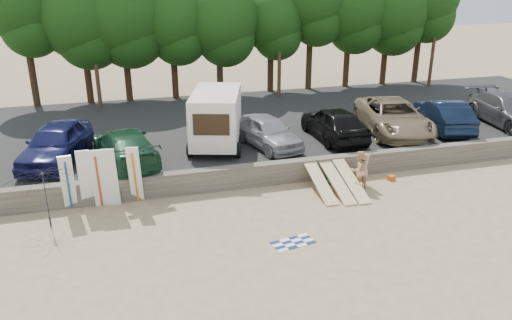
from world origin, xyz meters
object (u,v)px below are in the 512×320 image
(car_5, at_px, (444,115))
(car_2, at_px, (268,132))
(beachgoer_b, at_px, (359,170))
(beach_umbrella, at_px, (45,199))
(car_0, at_px, (56,143))
(box_trailer, at_px, (216,116))
(car_1, at_px, (125,146))
(car_6, at_px, (508,110))
(car_4, at_px, (393,117))
(car_3, at_px, (334,123))
(beachgoer_a, at_px, (364,170))
(cooler, at_px, (325,181))

(car_5, bearing_deg, car_2, 14.51)
(beachgoer_b, height_order, beach_umbrella, beach_umbrella)
(car_0, bearing_deg, car_2, 12.78)
(box_trailer, height_order, car_5, box_trailer)
(car_1, distance_m, beachgoer_b, 10.48)
(car_2, xyz_separation_m, car_6, (14.17, -0.09, 0.08))
(car_4, xyz_separation_m, car_6, (6.99, -0.48, -0.03))
(car_1, height_order, beachgoer_b, car_1)
(beachgoer_b, xyz_separation_m, beach_umbrella, (-12.67, -0.07, 0.27))
(beach_umbrella, bearing_deg, car_5, 13.07)
(car_3, bearing_deg, car_4, -177.34)
(car_5, distance_m, car_6, 4.07)
(car_2, xyz_separation_m, beach_umbrella, (-9.90, -4.53, -0.33))
(car_1, relative_size, beach_umbrella, 2.19)
(beachgoer_b, bearing_deg, car_4, -137.81)
(car_3, bearing_deg, car_2, 2.87)
(car_3, bearing_deg, car_5, 178.81)
(car_4, bearing_deg, box_trailer, -170.48)
(box_trailer, distance_m, car_5, 12.57)
(car_3, bearing_deg, car_6, 178.03)
(car_0, bearing_deg, car_6, 14.41)
(car_2, xyz_separation_m, beachgoer_b, (2.77, -4.46, -0.61))
(car_2, xyz_separation_m, car_5, (10.10, 0.11, 0.06))
(car_2, relative_size, car_3, 0.88)
(car_6, relative_size, beachgoer_a, 3.81)
(car_0, bearing_deg, beachgoer_a, -4.50)
(car_0, xyz_separation_m, cooler, (11.45, -4.19, -1.44))
(box_trailer, distance_m, car_2, 2.64)
(car_6, bearing_deg, car_4, -178.17)
(box_trailer, distance_m, car_0, 7.48)
(car_2, distance_m, car_4, 7.19)
(car_1, distance_m, car_5, 16.98)
(box_trailer, bearing_deg, car_1, -149.40)
(box_trailer, relative_size, car_6, 0.82)
(car_5, xyz_separation_m, beachgoer_b, (-7.33, -4.58, -0.67))
(beachgoer_a, bearing_deg, car_5, 177.43)
(box_trailer, height_order, car_6, box_trailer)
(car_5, height_order, beachgoer_a, car_5)
(car_4, relative_size, car_5, 1.25)
(car_0, height_order, beachgoer_a, car_0)
(box_trailer, bearing_deg, car_5, 14.77)
(box_trailer, distance_m, car_6, 16.64)
(car_3, xyz_separation_m, car_5, (6.47, -0.09, -0.04))
(box_trailer, xyz_separation_m, car_4, (9.62, -0.25, -0.68))
(car_1, xyz_separation_m, cooler, (8.43, -3.23, -1.34))
(beachgoer_b, height_order, cooler, beachgoer_b)
(beachgoer_a, xyz_separation_m, beach_umbrella, (-13.03, -0.23, 0.37))
(car_3, relative_size, car_5, 1.01)
(car_0, xyz_separation_m, car_4, (17.07, -0.14, -0.02))
(car_1, bearing_deg, box_trailer, -176.78)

